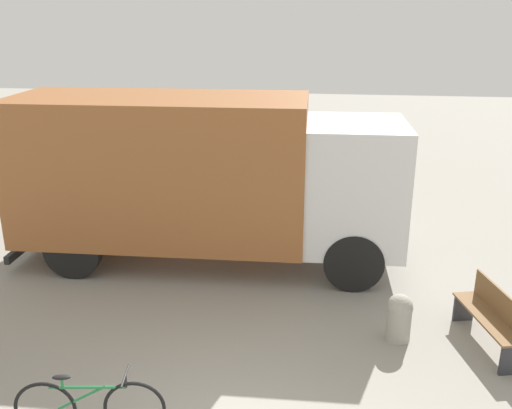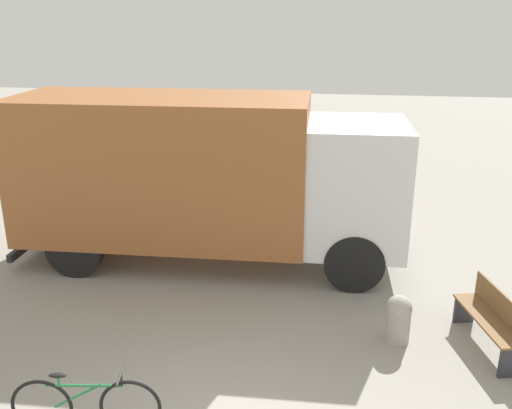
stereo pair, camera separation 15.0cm
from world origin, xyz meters
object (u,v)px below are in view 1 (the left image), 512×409
Objects in this scene: park_bench at (493,316)px; bollard_near_bench at (399,316)px; bicycle_near at (90,407)px; delivery_truck at (202,173)px.

park_bench is 2.13× the size of bollard_near_bench.
park_bench is at bearing 18.66° from bicycle_near.
delivery_truck reaches higher than park_bench.
park_bench is 5.89m from bicycle_near.
delivery_truck reaches higher than bollard_near_bench.
bicycle_near reaches higher than bollard_near_bench.
bicycle_near is 4.69m from bollard_near_bench.
park_bench reaches higher than bollard_near_bench.
delivery_truck is 9.91× the size of bollard_near_bench.
delivery_truck reaches higher than bicycle_near.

